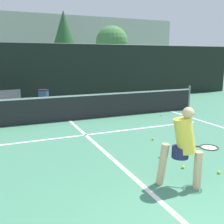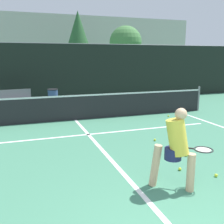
{
  "view_description": "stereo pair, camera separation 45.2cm",
  "coord_description": "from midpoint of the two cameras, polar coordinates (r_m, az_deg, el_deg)",
  "views": [
    {
      "loc": [
        -2.26,
        -1.76,
        2.32
      ],
      "look_at": [
        0.3,
        4.25,
        0.95
      ],
      "focal_mm": 42.0,
      "sensor_mm": 36.0,
      "label": 1
    },
    {
      "loc": [
        -1.84,
        -1.93,
        2.32
      ],
      "look_at": [
        0.3,
        4.25,
        0.95
      ],
      "focal_mm": 42.0,
      "sensor_mm": 36.0,
      "label": 2
    }
  ],
  "objects": [
    {
      "name": "fence_back",
      "position": [
        13.99,
        -14.8,
        8.13
      ],
      "size": [
        24.0,
        0.06,
        3.03
      ],
      "color": "black",
      "rests_on": "ground"
    },
    {
      "name": "tree_west",
      "position": [
        24.39,
        -10.97,
        16.63
      ],
      "size": [
        2.37,
        2.37,
        6.31
      ],
      "color": "brown",
      "rests_on": "ground"
    },
    {
      "name": "court_service_line",
      "position": [
        8.05,
        -7.39,
        -4.98
      ],
      "size": [
        8.25,
        0.1,
        0.01
      ],
      "primitive_type": "cube",
      "color": "white",
      "rests_on": "ground"
    },
    {
      "name": "building_far",
      "position": [
        30.26,
        -19.76,
        13.19
      ],
      "size": [
        36.0,
        2.4,
        6.76
      ],
      "primitive_type": "cube",
      "color": "#B2ADA3",
      "rests_on": "ground"
    },
    {
      "name": "tennis_ball_scattered_7",
      "position": [
        10.68,
        9.48,
        -0.68
      ],
      "size": [
        0.07,
        0.07,
        0.07
      ],
      "primitive_type": "sphere",
      "color": "#D1E033",
      "rests_on": "ground"
    },
    {
      "name": "trash_bin",
      "position": [
        12.62,
        -15.65,
        2.8
      ],
      "size": [
        0.48,
        0.48,
        0.86
      ],
      "color": "#384C7F",
      "rests_on": "ground"
    },
    {
      "name": "tree_mid",
      "position": [
        24.35,
        -0.58,
        14.9
      ],
      "size": [
        2.89,
        2.89,
        5.08
      ],
      "color": "brown",
      "rests_on": "ground"
    },
    {
      "name": "tennis_ball_scattered_6",
      "position": [
        5.82,
        13.06,
        -11.61
      ],
      "size": [
        0.07,
        0.07,
        0.07
      ],
      "primitive_type": "sphere",
      "color": "#D1E033",
      "rests_on": "ground"
    },
    {
      "name": "court_center_mark",
      "position": [
        6.61,
        -3.57,
        -8.7
      ],
      "size": [
        0.1,
        7.19,
        0.01
      ],
      "primitive_type": "cube",
      "color": "white",
      "rests_on": "ground"
    },
    {
      "name": "player_practicing",
      "position": [
        4.79,
        12.67,
        -6.94
      ],
      "size": [
        1.16,
        0.67,
        1.49
      ],
      "rotation": [
        0.0,
        0.0,
        -0.65
      ],
      "color": "#DBAD84",
      "rests_on": "ground"
    },
    {
      "name": "tennis_ball_scattered_3",
      "position": [
        6.63,
        14.02,
        -8.71
      ],
      "size": [
        0.07,
        0.07,
        0.07
      ],
      "primitive_type": "sphere",
      "color": "#D1E033",
      "rests_on": "ground"
    },
    {
      "name": "parked_car",
      "position": [
        16.68,
        -22.37,
        5.14
      ],
      "size": [
        1.8,
        4.02,
        1.48
      ],
      "color": "#B7B7BC",
      "rests_on": "ground"
    },
    {
      "name": "tennis_ball_scattered_4",
      "position": [
        6.3,
        8.39,
        -9.56
      ],
      "size": [
        0.07,
        0.07,
        0.07
      ],
      "primitive_type": "sphere",
      "color": "#D1E033",
      "rests_on": "ground"
    },
    {
      "name": "net",
      "position": [
        9.83,
        -10.67,
        1.04
      ],
      "size": [
        11.09,
        0.09,
        1.07
      ],
      "color": "slate",
      "rests_on": "ground"
    },
    {
      "name": "tennis_ball_scattered_5",
      "position": [
        7.56,
        7.21,
        -5.85
      ],
      "size": [
        0.07,
        0.07,
        0.07
      ],
      "primitive_type": "sphere",
      "color": "#D1E033",
      "rests_on": "ground"
    },
    {
      "name": "tennis_ball_scattered_0",
      "position": [
        5.78,
        20.16,
        -12.22
      ],
      "size": [
        0.07,
        0.07,
        0.07
      ],
      "primitive_type": "sphere",
      "color": "#D1E033",
      "rests_on": "ground"
    }
  ]
}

